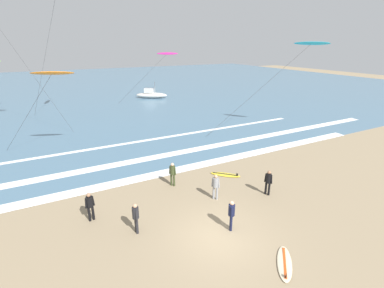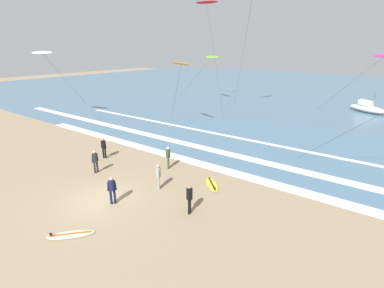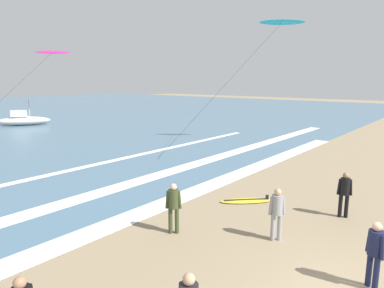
{
  "view_description": "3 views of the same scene",
  "coord_description": "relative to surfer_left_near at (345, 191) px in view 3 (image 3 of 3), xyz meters",
  "views": [
    {
      "loc": [
        -6.21,
        -9.04,
        8.71
      ],
      "look_at": [
        2.02,
        6.62,
        2.22
      ],
      "focal_mm": 25.83,
      "sensor_mm": 36.0,
      "label": 1
    },
    {
      "loc": [
        12.26,
        -8.17,
        8.06
      ],
      "look_at": [
        2.85,
        4.67,
        2.63
      ],
      "focal_mm": 26.32,
      "sensor_mm": 36.0,
      "label": 2
    },
    {
      "loc": [
        -7.3,
        -1.11,
        4.69
      ],
      "look_at": [
        2.37,
        6.74,
        2.35
      ],
      "focal_mm": 32.07,
      "sensor_mm": 36.0,
      "label": 3
    }
  ],
  "objects": [
    {
      "name": "wave_foam_shoreline",
      "position": [
        -3.79,
        5.67,
        -0.94
      ],
      "size": [
        37.27,
        1.02,
        0.01
      ],
      "primitive_type": "cube",
      "color": "white",
      "rests_on": "ocean_surface"
    },
    {
      "name": "wave_foam_mid_break",
      "position": [
        -5.88,
        8.68,
        -0.94
      ],
      "size": [
        55.45,
        0.95,
        0.01
      ],
      "primitive_type": "cube",
      "color": "white",
      "rests_on": "ocean_surface"
    },
    {
      "name": "wave_foam_outer_break",
      "position": [
        -5.72,
        12.95,
        -0.94
      ],
      "size": [
        39.85,
        0.51,
        0.01
      ],
      "primitive_type": "cube",
      "color": "white",
      "rests_on": "ocean_surface"
    },
    {
      "name": "surfer_left_near",
      "position": [
        0.0,
        0.0,
        0.0
      ],
      "size": [
        0.32,
        0.49,
        1.6
      ],
      "color": "black",
      "rests_on": "ground"
    },
    {
      "name": "surfer_background_far",
      "position": [
        -3.91,
        -1.72,
        0.0
      ],
      "size": [
        0.36,
        0.47,
        1.6
      ],
      "color": "#141938",
      "rests_on": "ground"
    },
    {
      "name": "surfer_foreground_main",
      "position": [
        -3.08,
        1.03,
        0.0
      ],
      "size": [
        0.42,
        0.43,
        1.6
      ],
      "color": "gray",
      "rests_on": "ground"
    },
    {
      "name": "surfer_right_near",
      "position": [
        -4.63,
        3.71,
        0.0
      ],
      "size": [
        0.39,
        0.45,
        1.6
      ],
      "color": "#384223",
      "rests_on": "ground"
    },
    {
      "name": "surfboard_foreground_flat",
      "position": [
        -0.77,
        3.36,
        -0.91
      ],
      "size": [
        1.92,
        1.9,
        0.25
      ],
      "color": "yellow",
      "rests_on": "ground"
    },
    {
      "name": "kite_cyan_mid_center",
      "position": [
        11.51,
        7.98,
        7.66
      ],
      "size": [
        10.63,
        4.79,
        8.89
      ],
      "color": "#23A8C6",
      "rests_on": "ground"
    },
    {
      "name": "kite_magenta_distant_high",
      "position": [
        5.53,
        28.19,
        6.27
      ],
      "size": [
        8.37,
        4.86,
        7.48
      ],
      "color": "#CC2384",
      "rests_on": "ground"
    },
    {
      "name": "offshore_boat",
      "position": [
        4.56,
        33.23,
        -0.4
      ],
      "size": [
        5.32,
        4.16,
        2.7
      ],
      "color": "beige",
      "rests_on": "ground"
    }
  ]
}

